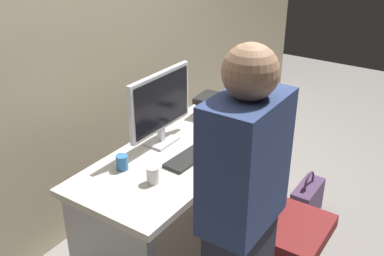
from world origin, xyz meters
The scene contains 13 objects.
ground_plane centered at (0.00, 0.00, 0.00)m, with size 9.00×9.00×0.00m, color gray.
wall_back centered at (0.00, 0.78, 1.50)m, with size 6.40×0.10×3.00m, color tan.
desk centered at (0.00, 0.00, 0.53)m, with size 1.52×0.66×0.76m.
office_chair centered at (0.00, -0.63, 0.43)m, with size 0.52×0.52×0.94m.
person_at_desk centered at (-0.54, -0.67, 0.84)m, with size 0.40×0.24×1.64m.
monitor centered at (-0.02, 0.16, 1.01)m, with size 0.54×0.14×0.46m.
keyboard centered at (-0.05, -0.10, 0.77)m, with size 0.43×0.13×0.02m, color #262626.
mouse centered at (0.26, -0.08, 0.77)m, with size 0.06×0.10×0.03m, color white.
cup_near_keyboard centered at (-0.40, -0.07, 0.80)m, with size 0.07×0.07×0.09m, color white.
cup_by_monitor centered at (-0.39, 0.15, 0.80)m, with size 0.07×0.07×0.08m, color #3372B2.
book_stack centered at (0.51, 0.14, 0.83)m, with size 0.23×0.19×0.14m.
cell_phone centered at (0.46, -0.22, 0.76)m, with size 0.07×0.14×0.01m, color black.
handbag centered at (0.77, -0.55, 0.14)m, with size 0.34×0.14×0.38m.
Camera 1 is at (-1.98, -1.38, 2.08)m, focal length 42.34 mm.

